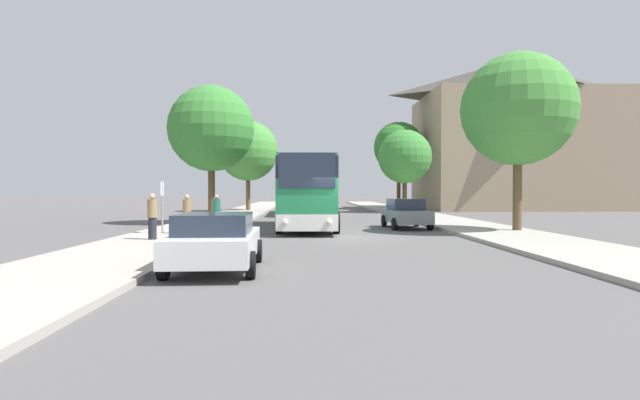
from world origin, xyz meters
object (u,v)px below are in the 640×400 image
(parked_car_right_near, at_px, (406,213))
(bus_stop_sign, at_px, (162,200))
(parked_car_left_curb, at_px, (216,240))
(bus_rear, at_px, (308,192))
(bus_front, at_px, (309,192))
(pedestrian_waiting_near, at_px, (187,214))
(tree_right_near, at_px, (399,147))
(tree_right_mid, at_px, (405,157))
(tree_left_far, at_px, (248,151))
(tree_right_far, at_px, (518,110))
(pedestrian_walking_back, at_px, (217,211))
(bus_middle, at_px, (308,193))
(pedestrian_waiting_far, at_px, (152,216))
(tree_left_near, at_px, (211,129))

(parked_car_right_near, height_order, bus_stop_sign, bus_stop_sign)
(parked_car_left_curb, bearing_deg, bus_rear, 84.72)
(bus_front, xyz_separation_m, pedestrian_waiting_near, (-5.14, -4.60, -0.90))
(tree_right_near, bearing_deg, bus_front, -110.14)
(bus_front, bearing_deg, tree_right_mid, 66.09)
(tree_left_far, bearing_deg, tree_right_near, 19.47)
(bus_front, distance_m, tree_right_far, 10.69)
(tree_right_far, bearing_deg, pedestrian_walking_back, 174.62)
(tree_left_far, bearing_deg, tree_right_far, -57.57)
(bus_middle, relative_size, pedestrian_waiting_far, 6.67)
(parked_car_left_curb, bearing_deg, tree_right_far, 38.81)
(parked_car_right_near, bearing_deg, bus_middle, -75.18)
(bus_middle, xyz_separation_m, bus_stop_sign, (-6.24, -19.76, -0.18))
(bus_stop_sign, bearing_deg, pedestrian_waiting_far, -81.57)
(pedestrian_waiting_near, distance_m, pedestrian_walking_back, 2.88)
(pedestrian_waiting_far, relative_size, tree_right_far, 0.21)
(bus_rear, bearing_deg, bus_stop_sign, -102.13)
(pedestrian_waiting_far, xyz_separation_m, tree_right_far, (15.33, 3.94, 4.64))
(pedestrian_waiting_near, bearing_deg, tree_right_far, 79.30)
(bus_stop_sign, bearing_deg, tree_right_near, 62.56)
(parked_car_right_near, xyz_separation_m, tree_left_far, (-10.51, 20.52, 4.80))
(bus_rear, distance_m, tree_right_mid, 14.59)
(pedestrian_waiting_far, height_order, tree_right_mid, tree_right_mid)
(bus_middle, height_order, tree_right_far, tree_right_far)
(pedestrian_waiting_far, distance_m, tree_left_near, 11.82)
(parked_car_left_curb, bearing_deg, tree_left_near, 99.00)
(parked_car_right_near, distance_m, tree_right_near, 26.78)
(tree_right_far, bearing_deg, pedestrian_waiting_far, -165.60)
(pedestrian_walking_back, bearing_deg, tree_right_far, 11.47)
(pedestrian_walking_back, relative_size, tree_left_near, 0.20)
(tree_left_far, relative_size, tree_right_mid, 1.14)
(bus_stop_sign, bearing_deg, bus_front, 35.32)
(tree_right_near, relative_size, tree_right_mid, 1.24)
(tree_left_near, bearing_deg, tree_right_far, -24.60)
(bus_middle, distance_m, tree_right_near, 14.82)
(tree_left_far, bearing_deg, tree_right_mid, -8.81)
(tree_right_far, bearing_deg, pedestrian_waiting_near, -174.24)
(parked_car_left_curb, bearing_deg, tree_left_far, 93.30)
(pedestrian_walking_back, xyz_separation_m, tree_left_near, (-1.30, 5.65, 4.61))
(tree_right_far, bearing_deg, parked_car_left_curb, -139.21)
(bus_front, distance_m, pedestrian_walking_back, 4.85)
(bus_middle, bearing_deg, pedestrian_waiting_near, -106.30)
(parked_car_right_near, bearing_deg, bus_stop_sign, 18.15)
(bus_front, bearing_deg, pedestrian_walking_back, -156.45)
(pedestrian_waiting_near, distance_m, tree_left_far, 25.51)
(bus_front, height_order, bus_middle, bus_front)
(bus_front, relative_size, parked_car_left_curb, 2.48)
(bus_front, height_order, parked_car_left_curb, bus_front)
(pedestrian_waiting_near, relative_size, pedestrian_walking_back, 1.02)
(pedestrian_waiting_near, bearing_deg, bus_stop_sign, -116.41)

